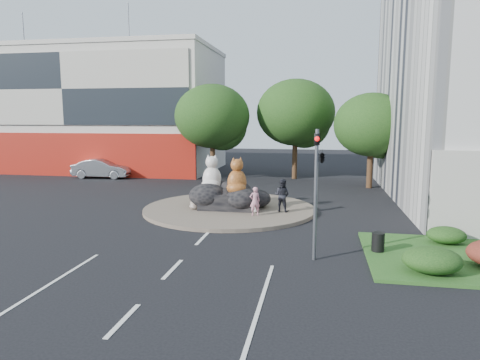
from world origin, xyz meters
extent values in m
plane|color=black|center=(0.00, 0.00, 0.00)|extent=(120.00, 120.00, 0.00)
cylinder|color=brown|center=(0.00, 10.00, 0.10)|extent=(10.00, 10.00, 0.20)
cube|color=beige|center=(-18.00, 28.00, 6.00)|extent=(25.00, 12.00, 12.00)
cube|color=maroon|center=(-18.00, 21.95, 2.00)|extent=(25.00, 0.30, 4.00)
cube|color=#B2AD9E|center=(-18.00, 21.90, 8.00)|extent=(24.00, 0.15, 6.50)
cube|color=beige|center=(-18.00, 28.00, 12.20)|extent=(25.20, 12.20, 0.40)
cylinder|color=#595B60|center=(-26.00, 28.00, 14.40)|extent=(0.10, 0.10, 4.00)
cylinder|color=#595B60|center=(-15.00, 30.00, 14.90)|extent=(0.10, 0.10, 5.00)
cylinder|color=#382314|center=(-4.00, 22.00, 1.87)|extent=(0.44, 0.44, 3.74)
ellipsoid|color=#153511|center=(-4.00, 22.00, 5.53)|extent=(6.46, 6.46, 5.49)
sphere|color=#153511|center=(-3.20, 22.50, 4.68)|extent=(4.25, 4.25, 4.25)
sphere|color=#153511|center=(-4.70, 21.70, 4.93)|extent=(3.74, 3.74, 3.74)
cylinder|color=#382314|center=(3.00, 24.00, 1.98)|extent=(0.44, 0.44, 3.96)
ellipsoid|color=#153511|center=(3.00, 24.00, 5.85)|extent=(6.84, 6.84, 5.81)
sphere|color=#153511|center=(3.80, 24.50, 4.95)|extent=(4.50, 4.50, 4.50)
sphere|color=#153511|center=(2.30, 23.70, 5.22)|extent=(3.96, 3.96, 3.96)
cylinder|color=#382314|center=(9.00, 20.00, 1.65)|extent=(0.44, 0.44, 3.30)
ellipsoid|color=#153511|center=(9.00, 20.00, 4.88)|extent=(5.70, 5.70, 4.84)
sphere|color=#153511|center=(9.80, 20.50, 4.12)|extent=(3.75, 3.75, 3.75)
sphere|color=#153511|center=(8.30, 19.70, 4.35)|extent=(3.30, 3.30, 3.30)
ellipsoid|color=#153511|center=(9.00, 1.00, 0.57)|extent=(2.00, 1.60, 0.90)
ellipsoid|color=#153511|center=(10.50, 4.80, 0.48)|extent=(1.60, 1.28, 0.72)
cylinder|color=#595B60|center=(5.00, 2.00, 2.50)|extent=(0.14, 0.14, 5.00)
imported|color=black|center=(5.00, 2.00, 4.20)|extent=(0.21, 0.26, 1.30)
imported|color=black|center=(5.20, 2.00, 4.00)|extent=(0.26, 1.24, 0.50)
sphere|color=red|center=(5.00, 1.82, 4.65)|extent=(0.18, 0.18, 0.18)
cylinder|color=#595B60|center=(12.00, 8.00, 8.00)|extent=(2.00, 0.12, 0.12)
cube|color=silver|center=(11.00, 8.00, 7.90)|extent=(0.50, 0.22, 0.12)
imported|color=#BF7C8D|center=(1.78, 8.19, 0.98)|extent=(0.67, 0.56, 1.55)
imported|color=black|center=(3.13, 9.46, 1.12)|extent=(1.07, 0.95, 1.84)
imported|color=#97999E|center=(-14.10, 21.26, 0.85)|extent=(5.28, 2.12, 1.71)
cylinder|color=black|center=(7.50, 3.17, 0.50)|extent=(0.59, 0.59, 0.75)
camera|label=1|loc=(5.06, -14.09, 5.43)|focal=32.00mm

